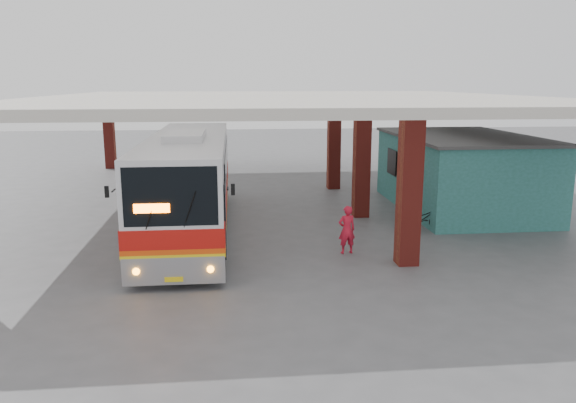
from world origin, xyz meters
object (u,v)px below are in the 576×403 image
(coach_bus, at_px, (189,181))
(red_chair, at_px, (366,183))
(pedestrian, at_px, (347,230))
(motorcycle, at_px, (423,218))

(coach_bus, bearing_deg, red_chair, 40.82)
(pedestrian, bearing_deg, motorcycle, -153.72)
(coach_bus, relative_size, pedestrian, 8.23)
(red_chair, bearing_deg, coach_bus, -162.42)
(coach_bus, relative_size, motorcycle, 6.90)
(pedestrian, height_order, red_chair, pedestrian)
(motorcycle, distance_m, pedestrian, 4.01)
(coach_bus, height_order, pedestrian, coach_bus)
(coach_bus, xyz_separation_m, pedestrian, (5.03, -3.31, -1.05))
(coach_bus, xyz_separation_m, motorcycle, (8.28, -0.98, -1.33))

